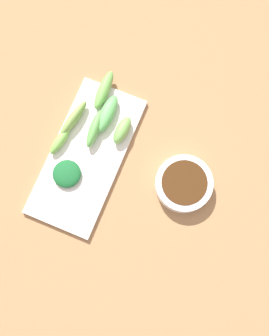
# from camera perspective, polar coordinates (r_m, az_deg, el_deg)

# --- Properties ---
(tabletop) EXTENTS (2.10, 2.10, 0.02)m
(tabletop) POSITION_cam_1_polar(r_m,az_deg,el_deg) (0.98, -1.46, -0.23)
(tabletop) COLOR #976F47
(tabletop) RESTS_ON ground
(sauce_bowl) EXTENTS (0.12, 0.12, 0.03)m
(sauce_bowl) POSITION_cam_1_polar(r_m,az_deg,el_deg) (0.95, 6.33, -2.03)
(sauce_bowl) COLOR white
(sauce_bowl) RESTS_ON tabletop
(serving_plate) EXTENTS (0.15, 0.33, 0.01)m
(serving_plate) POSITION_cam_1_polar(r_m,az_deg,el_deg) (0.98, -6.16, 1.54)
(serving_plate) COLOR silver
(serving_plate) RESTS_ON tabletop
(broccoli_stalk_0) EXTENTS (0.03, 0.07, 0.03)m
(broccoli_stalk_0) POSITION_cam_1_polar(r_m,az_deg,el_deg) (0.96, -1.59, 4.87)
(broccoli_stalk_0) COLOR #73B253
(broccoli_stalk_0) RESTS_ON serving_plate
(broccoli_stalk_1) EXTENTS (0.03, 0.09, 0.03)m
(broccoli_stalk_1) POSITION_cam_1_polar(r_m,az_deg,el_deg) (1.00, -3.95, 9.93)
(broccoli_stalk_1) COLOR #6AAC4B
(broccoli_stalk_1) RESTS_ON serving_plate
(broccoli_leafy_2) EXTENTS (0.07, 0.07, 0.02)m
(broccoli_leafy_2) POSITION_cam_1_polar(r_m,az_deg,el_deg) (0.96, -8.66, -0.73)
(broccoli_leafy_2) COLOR #185D2B
(broccoli_leafy_2) RESTS_ON serving_plate
(broccoli_stalk_3) EXTENTS (0.03, 0.07, 0.02)m
(broccoli_stalk_3) POSITION_cam_1_polar(r_m,az_deg,el_deg) (0.97, -9.50, 3.51)
(broccoli_stalk_3) COLOR #76B84B
(broccoli_stalk_3) RESTS_ON serving_plate
(broccoli_stalk_4) EXTENTS (0.03, 0.09, 0.03)m
(broccoli_stalk_4) POSITION_cam_1_polar(r_m,az_deg,el_deg) (0.97, -5.11, 5.03)
(broccoli_stalk_4) COLOR #5EA74D
(broccoli_stalk_4) RESTS_ON serving_plate
(broccoli_stalk_5) EXTENTS (0.03, 0.09, 0.03)m
(broccoli_stalk_5) POSITION_cam_1_polar(r_m,az_deg,el_deg) (0.98, -3.51, 6.94)
(broccoli_stalk_5) COLOR #5DB15B
(broccoli_stalk_5) RESTS_ON serving_plate
(broccoli_stalk_6) EXTENTS (0.04, 0.10, 0.03)m
(broccoli_stalk_6) POSITION_cam_1_polar(r_m,az_deg,el_deg) (0.98, -7.83, 6.27)
(broccoli_stalk_6) COLOR #79A04A
(broccoli_stalk_6) RESTS_ON serving_plate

